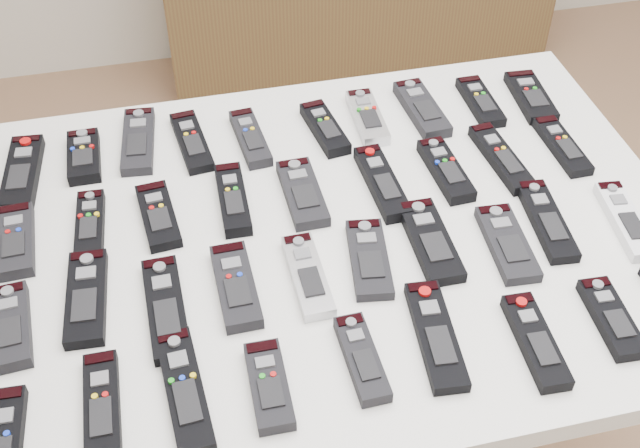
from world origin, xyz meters
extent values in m
cube|color=white|center=(-0.15, 0.13, 0.76)|extent=(1.25, 0.88, 0.04)
cylinder|color=beige|center=(-0.71, 0.51, 0.37)|extent=(0.04, 0.04, 0.74)
cylinder|color=beige|center=(0.42, 0.51, 0.37)|extent=(0.04, 0.04, 0.74)
cube|color=black|center=(-0.64, 0.39, 0.79)|extent=(0.07, 0.20, 0.02)
cube|color=black|center=(-0.53, 0.41, 0.79)|extent=(0.06, 0.14, 0.02)
cube|color=black|center=(-0.43, 0.44, 0.79)|extent=(0.08, 0.19, 0.02)
cube|color=black|center=(-0.33, 0.42, 0.79)|extent=(0.07, 0.18, 0.02)
cube|color=black|center=(-0.22, 0.40, 0.79)|extent=(0.06, 0.17, 0.02)
cube|color=black|center=(-0.07, 0.40, 0.79)|extent=(0.07, 0.16, 0.02)
cube|color=#B7B7BC|center=(0.01, 0.41, 0.79)|extent=(0.06, 0.16, 0.02)
cube|color=black|center=(0.13, 0.42, 0.79)|extent=(0.07, 0.18, 0.02)
cube|color=black|center=(0.25, 0.41, 0.79)|extent=(0.05, 0.16, 0.02)
cube|color=black|center=(0.36, 0.41, 0.79)|extent=(0.07, 0.17, 0.02)
cube|color=black|center=(-0.64, 0.21, 0.79)|extent=(0.06, 0.16, 0.02)
cube|color=black|center=(-0.52, 0.23, 0.79)|extent=(0.05, 0.15, 0.02)
cube|color=black|center=(-0.41, 0.22, 0.79)|extent=(0.07, 0.16, 0.02)
cube|color=black|center=(-0.28, 0.23, 0.79)|extent=(0.05, 0.17, 0.02)
cube|color=black|center=(-0.16, 0.22, 0.79)|extent=(0.06, 0.17, 0.02)
cube|color=black|center=(-0.01, 0.22, 0.79)|extent=(0.06, 0.19, 0.02)
cube|color=black|center=(0.11, 0.23, 0.79)|extent=(0.06, 0.17, 0.02)
cube|color=black|center=(0.22, 0.24, 0.79)|extent=(0.06, 0.19, 0.02)
cube|color=black|center=(0.35, 0.25, 0.79)|extent=(0.05, 0.17, 0.02)
cube|color=black|center=(-0.64, 0.03, 0.79)|extent=(0.07, 0.16, 0.02)
cube|color=black|center=(-0.53, 0.06, 0.79)|extent=(0.07, 0.19, 0.02)
cube|color=black|center=(-0.41, 0.01, 0.79)|extent=(0.06, 0.20, 0.02)
cube|color=black|center=(-0.30, 0.03, 0.79)|extent=(0.06, 0.17, 0.02)
cube|color=#B7B7BC|center=(-0.19, 0.03, 0.79)|extent=(0.05, 0.17, 0.02)
cube|color=black|center=(-0.08, 0.04, 0.79)|extent=(0.08, 0.17, 0.02)
cube|color=black|center=(0.03, 0.06, 0.79)|extent=(0.06, 0.18, 0.02)
cube|color=black|center=(0.15, 0.03, 0.79)|extent=(0.07, 0.17, 0.02)
cube|color=black|center=(0.23, 0.06, 0.79)|extent=(0.07, 0.19, 0.02)
cube|color=silver|center=(0.37, 0.03, 0.79)|extent=(0.07, 0.18, 0.02)
cube|color=black|center=(-0.64, -0.17, 0.79)|extent=(0.06, 0.18, 0.02)
cube|color=black|center=(-0.52, -0.14, 0.79)|extent=(0.05, 0.17, 0.02)
cube|color=black|center=(-0.40, -0.14, 0.79)|extent=(0.07, 0.21, 0.02)
cube|color=black|center=(-0.29, -0.16, 0.79)|extent=(0.05, 0.14, 0.02)
cube|color=black|center=(-0.15, -0.15, 0.79)|extent=(0.05, 0.15, 0.02)
cube|color=black|center=(-0.03, -0.13, 0.79)|extent=(0.07, 0.20, 0.02)
cube|color=black|center=(0.11, -0.17, 0.79)|extent=(0.05, 0.17, 0.02)
cube|color=black|center=(0.24, -0.16, 0.79)|extent=(0.06, 0.15, 0.02)
camera|label=1|loc=(-0.36, -0.81, 1.73)|focal=45.00mm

